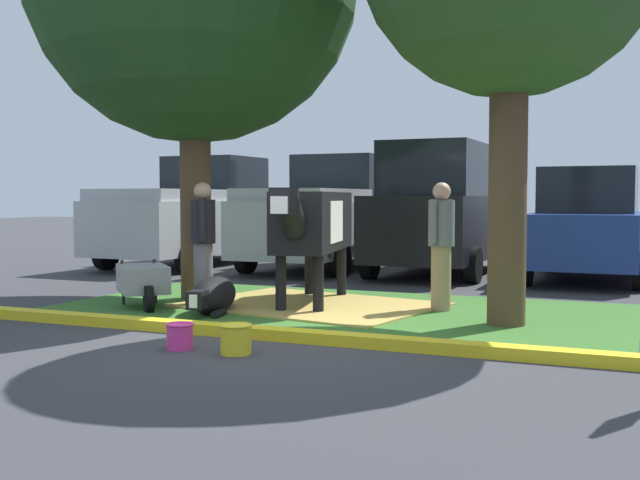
# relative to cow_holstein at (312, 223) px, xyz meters

# --- Properties ---
(ground_plane) EXTENTS (80.00, 80.00, 0.00)m
(ground_plane) POSITION_rel_cow_holstein_xyz_m (0.69, -2.48, -1.15)
(ground_plane) COLOR #38383D
(grass_island) EXTENTS (7.44, 4.08, 0.02)m
(grass_island) POSITION_rel_cow_holstein_xyz_m (0.47, -0.27, -1.14)
(grass_island) COLOR #386B28
(grass_island) RESTS_ON ground
(curb_yellow) EXTENTS (8.64, 0.24, 0.12)m
(curb_yellow) POSITION_rel_cow_holstein_xyz_m (0.47, -2.46, -1.09)
(curb_yellow) COLOR yellow
(curb_yellow) RESTS_ON ground
(hay_bedding) EXTENTS (3.59, 2.95, 0.04)m
(hay_bedding) POSITION_rel_cow_holstein_xyz_m (0.03, -0.09, -1.12)
(hay_bedding) COLOR tan
(hay_bedding) RESTS_ON ground
(cow_holstein) EXTENTS (1.16, 3.09, 1.61)m
(cow_holstein) POSITION_rel_cow_holstein_xyz_m (0.00, 0.00, 0.00)
(cow_holstein) COLOR black
(cow_holstein) RESTS_ON ground
(calf_lying) EXTENTS (0.70, 1.33, 0.48)m
(calf_lying) POSITION_rel_cow_holstein_xyz_m (-0.85, -1.19, -0.91)
(calf_lying) COLOR black
(calf_lying) RESTS_ON ground
(person_handler) EXTENTS (0.34, 0.52, 1.69)m
(person_handler) POSITION_rel_cow_holstein_xyz_m (1.77, 0.17, -0.24)
(person_handler) COLOR #9E7F5B
(person_handler) RESTS_ON ground
(person_visitor_near) EXTENTS (0.34, 0.47, 1.70)m
(person_visitor_near) POSITION_rel_cow_holstein_xyz_m (-1.35, -0.62, -0.23)
(person_visitor_near) COLOR slate
(person_visitor_near) RESTS_ON ground
(wheelbarrow) EXTENTS (1.34, 1.35, 0.63)m
(wheelbarrow) POSITION_rel_cow_holstein_xyz_m (-1.99, -1.11, -0.76)
(wheelbarrow) COLOR gray
(wheelbarrow) RESTS_ON ground
(bucket_pink) EXTENTS (0.28, 0.28, 0.26)m
(bucket_pink) POSITION_rel_cow_holstein_xyz_m (0.04, -3.29, -1.01)
(bucket_pink) COLOR #EA3893
(bucket_pink) RESTS_ON ground
(bucket_yellow) EXTENTS (0.32, 0.32, 0.29)m
(bucket_yellow) POSITION_rel_cow_holstein_xyz_m (0.66, -3.28, -1.00)
(bucket_yellow) COLOR yellow
(bucket_yellow) RESTS_ON ground
(pickup_truck_black) EXTENTS (2.24, 5.41, 2.42)m
(pickup_truck_black) POSITION_rel_cow_holstein_xyz_m (-5.07, 5.06, -0.03)
(pickup_truck_black) COLOR #B7B7BC
(pickup_truck_black) RESTS_ON ground
(pickup_truck_maroon) EXTENTS (2.24, 5.41, 2.42)m
(pickup_truck_maroon) POSITION_rel_cow_holstein_xyz_m (-2.06, 5.56, -0.03)
(pickup_truck_maroon) COLOR #B7B7BC
(pickup_truck_maroon) RESTS_ON ground
(suv_black) EXTENTS (2.14, 4.61, 2.52)m
(suv_black) POSITION_rel_cow_holstein_xyz_m (0.50, 5.12, 0.12)
(suv_black) COLOR black
(suv_black) RESTS_ON ground
(sedan_blue) EXTENTS (2.04, 4.41, 2.02)m
(sedan_blue) POSITION_rel_cow_holstein_xyz_m (3.22, 5.11, -0.16)
(sedan_blue) COLOR navy
(sedan_blue) RESTS_ON ground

